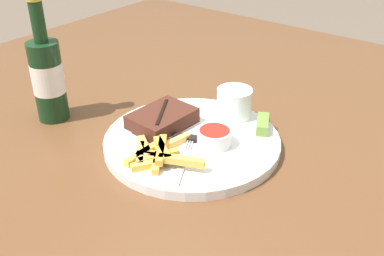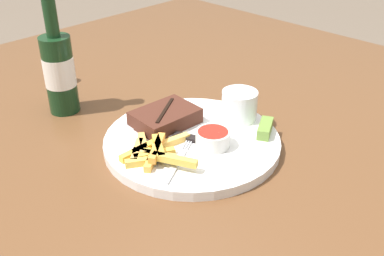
{
  "view_description": "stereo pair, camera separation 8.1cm",
  "coord_description": "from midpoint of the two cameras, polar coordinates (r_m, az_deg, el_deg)",
  "views": [
    {
      "loc": [
        -0.55,
        -0.43,
        1.2
      ],
      "look_at": [
        0.0,
        0.0,
        0.79
      ],
      "focal_mm": 42.0,
      "sensor_mm": 36.0,
      "label": 1
    },
    {
      "loc": [
        -0.5,
        -0.49,
        1.2
      ],
      "look_at": [
        0.0,
        0.0,
        0.79
      ],
      "focal_mm": 42.0,
      "sensor_mm": 36.0,
      "label": 2
    }
  ],
  "objects": [
    {
      "name": "salt_shaker",
      "position": [
        1.1,
        -14.87,
        7.12
      ],
      "size": [
        0.03,
        0.03,
        0.07
      ],
      "color": "white",
      "rests_on": "dining_table"
    },
    {
      "name": "steak_portion",
      "position": [
        0.85,
        -0.8,
        1.26
      ],
      "size": [
        0.12,
        0.09,
        0.03
      ],
      "color": "#472319",
      "rests_on": "dinner_plate"
    },
    {
      "name": "pickle_spear",
      "position": [
        0.84,
        12.0,
        -0.13
      ],
      "size": [
        0.06,
        0.05,
        0.02
      ],
      "color": "olive",
      "rests_on": "dinner_plate"
    },
    {
      "name": "dipping_sauce_cup",
      "position": [
        0.79,
        5.6,
        -1.35
      ],
      "size": [
        0.06,
        0.06,
        0.03
      ],
      "color": "silver",
      "rests_on": "dinner_plate"
    },
    {
      "name": "knife_utensil",
      "position": [
        0.82,
        -0.22,
        -0.81
      ],
      "size": [
        0.08,
        0.16,
        0.01
      ],
      "rotation": [
        0.0,
        0.0,
        1.94
      ],
      "color": "#B7B7BC",
      "rests_on": "dinner_plate"
    },
    {
      "name": "beer_bottle",
      "position": [
        0.94,
        -14.18,
        7.16
      ],
      "size": [
        0.06,
        0.06,
        0.26
      ],
      "color": "#143319",
      "rests_on": "dining_table"
    },
    {
      "name": "dinner_plate",
      "position": [
        0.82,
        2.81,
        -1.82
      ],
      "size": [
        0.32,
        0.32,
        0.02
      ],
      "color": "white",
      "rests_on": "dining_table"
    },
    {
      "name": "dining_table",
      "position": [
        0.86,
        2.7,
        -5.52
      ],
      "size": [
        1.53,
        1.56,
        0.75
      ],
      "color": "brown",
      "rests_on": "ground_plane"
    },
    {
      "name": "fries_pile",
      "position": [
        0.76,
        -1.82,
        -3.17
      ],
      "size": [
        0.14,
        0.15,
        0.02
      ],
      "color": "#E0AC57",
      "rests_on": "dinner_plate"
    },
    {
      "name": "fork_utensil",
      "position": [
        0.75,
        1.17,
        -4.46
      ],
      "size": [
        0.12,
        0.07,
        0.0
      ],
      "rotation": [
        0.0,
        0.0,
        6.76
      ],
      "color": "#B7B7BC",
      "rests_on": "dinner_plate"
    },
    {
      "name": "coleslaw_cup",
      "position": [
        0.87,
        8.69,
        3.0
      ],
      "size": [
        0.07,
        0.07,
        0.06
      ],
      "color": "white",
      "rests_on": "dinner_plate"
    }
  ]
}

